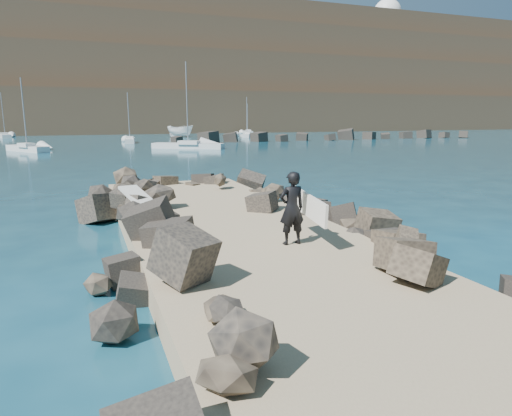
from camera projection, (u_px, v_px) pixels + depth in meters
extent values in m
plane|color=#0F384C|center=(243.00, 254.00, 12.82)|extent=(800.00, 800.00, 0.00)
cube|color=#8C7759|center=(271.00, 265.00, 10.93)|extent=(6.00, 26.00, 0.60)
cube|color=black|center=(144.00, 264.00, 10.34)|extent=(2.60, 22.00, 1.00)
cube|color=black|center=(362.00, 240.00, 12.35)|extent=(2.60, 22.00, 1.00)
cube|color=black|center=(334.00, 136.00, 75.27)|extent=(52.00, 4.00, 1.20)
cube|color=#2D4919|center=(121.00, 81.00, 159.86)|extent=(360.00, 140.00, 32.00)
cube|color=beige|center=(142.00, 203.00, 14.66)|extent=(1.28, 2.65, 0.09)
imported|color=white|center=(180.00, 131.00, 86.66)|extent=(5.48, 5.67, 2.21)
imported|color=black|center=(292.00, 208.00, 11.43)|extent=(0.69, 0.46, 1.86)
cube|color=white|center=(308.00, 205.00, 11.57)|extent=(0.26, 2.30, 0.73)
cylinder|color=silver|center=(386.00, 36.00, 181.81)|extent=(7.27, 7.27, 6.37)
sphere|color=silver|center=(387.00, 13.00, 180.10)|extent=(10.91, 10.91, 10.91)
cube|color=silver|center=(5.00, 136.00, 82.25)|extent=(2.90, 6.86, 0.80)
cylinder|color=gray|center=(3.00, 114.00, 81.45)|extent=(0.12, 0.12, 7.37)
cube|color=silver|center=(4.00, 134.00, 81.43)|extent=(1.45, 2.06, 0.44)
cube|color=silver|center=(247.00, 136.00, 85.45)|extent=(3.79, 6.11, 0.80)
cylinder|color=gray|center=(247.00, 116.00, 84.72)|extent=(0.12, 0.12, 6.72)
cube|color=silver|center=(248.00, 133.00, 84.74)|extent=(1.61, 1.96, 0.44)
cube|color=silver|center=(188.00, 146.00, 54.78)|extent=(8.32, 6.08, 0.80)
cylinder|color=gray|center=(187.00, 103.00, 53.78)|extent=(0.12, 0.12, 9.45)
cube|color=silver|center=(189.00, 142.00, 54.19)|extent=(2.77, 2.43, 0.44)
cube|color=silver|center=(248.00, 133.00, 100.79)|extent=(1.70, 5.49, 0.80)
cylinder|color=gray|center=(247.00, 117.00, 100.13)|extent=(0.12, 0.12, 5.94)
cube|color=silver|center=(248.00, 131.00, 100.10)|extent=(1.00, 1.59, 0.44)
cube|color=silver|center=(27.00, 149.00, 50.02)|extent=(4.84, 6.33, 0.80)
cylinder|color=gray|center=(24.00, 112.00, 49.23)|extent=(0.12, 0.12, 7.28)
cube|color=silver|center=(26.00, 145.00, 49.31)|extent=(1.90, 2.13, 0.44)
cube|color=silver|center=(130.00, 141.00, 66.68)|extent=(2.02, 6.08, 0.80)
cylinder|color=gray|center=(129.00, 116.00, 65.97)|extent=(0.12, 0.12, 6.56)
cube|color=silver|center=(130.00, 138.00, 65.93)|extent=(1.15, 1.77, 0.44)
cube|color=white|center=(86.00, 28.00, 157.48)|extent=(8.00, 6.00, 3.50)
cube|color=white|center=(197.00, 25.00, 153.97)|extent=(12.00, 7.00, 4.00)
cube|color=white|center=(278.00, 39.00, 177.20)|extent=(6.00, 6.00, 3.00)
cube|color=white|center=(350.00, 30.00, 165.60)|extent=(5.00, 5.00, 5.00)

